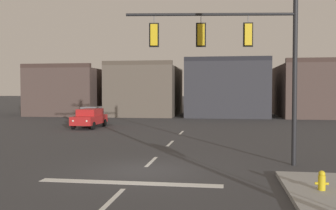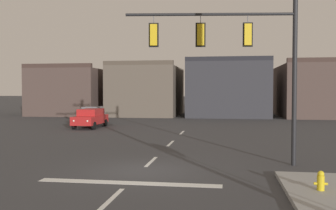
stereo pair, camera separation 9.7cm
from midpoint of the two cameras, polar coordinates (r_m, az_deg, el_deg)
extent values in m
plane|color=#353538|center=(15.42, -3.80, -9.73)|extent=(400.00, 400.00, 0.00)
cube|color=silver|center=(13.53, -5.67, -11.41)|extent=(6.40, 0.50, 0.01)
cube|color=silver|center=(11.66, -8.17, -13.64)|extent=(0.16, 2.40, 0.01)
cube|color=silver|center=(17.34, -2.35, -8.38)|extent=(0.16, 2.40, 0.01)
cube|color=silver|center=(23.19, 0.50, -5.71)|extent=(0.16, 2.40, 0.01)
cube|color=silver|center=(29.09, 2.19, -4.11)|extent=(0.16, 2.40, 0.01)
cylinder|color=black|center=(17.08, 18.40, 3.26)|extent=(0.20, 0.20, 7.07)
cylinder|color=black|center=(16.72, 6.41, 13.21)|extent=(7.09, 1.00, 0.12)
cylinder|color=#56565B|center=(16.88, 11.91, 12.26)|extent=(0.03, 0.03, 0.35)
cube|color=gold|center=(16.78, 11.89, 10.16)|extent=(0.33, 0.28, 0.90)
sphere|color=red|center=(16.95, 11.82, 11.04)|extent=(0.20, 0.20, 0.20)
sphere|color=#2D2314|center=(16.91, 11.81, 10.10)|extent=(0.20, 0.20, 0.20)
sphere|color=black|center=(16.87, 11.80, 9.16)|extent=(0.20, 0.20, 0.20)
cube|color=black|center=(16.76, 11.90, 10.17)|extent=(0.42, 0.08, 1.02)
cylinder|color=#56565B|center=(16.65, 5.02, 12.44)|extent=(0.03, 0.03, 0.35)
cube|color=gold|center=(16.55, 5.01, 10.31)|extent=(0.33, 0.28, 0.90)
sphere|color=red|center=(16.72, 4.99, 11.21)|extent=(0.20, 0.20, 0.20)
sphere|color=#2D2314|center=(16.67, 4.99, 10.25)|extent=(0.20, 0.20, 0.20)
sphere|color=black|center=(16.64, 4.98, 9.29)|extent=(0.20, 0.20, 0.20)
cube|color=black|center=(16.53, 5.02, 10.32)|extent=(0.42, 0.08, 1.02)
cylinder|color=#56565B|center=(16.65, -1.97, 12.45)|extent=(0.03, 0.03, 0.35)
cube|color=gold|center=(16.55, -1.96, 10.32)|extent=(0.33, 0.28, 0.90)
sphere|color=red|center=(16.72, -1.94, 11.21)|extent=(0.20, 0.20, 0.20)
sphere|color=#2D2314|center=(16.68, -1.94, 10.26)|extent=(0.20, 0.20, 0.20)
sphere|color=black|center=(16.64, -1.93, 9.30)|extent=(0.20, 0.20, 0.20)
cube|color=black|center=(16.53, -1.97, 10.33)|extent=(0.42, 0.08, 1.02)
cube|color=#A81E1E|center=(33.47, -11.37, -2.13)|extent=(1.83, 4.41, 0.70)
cube|color=#A81E1E|center=(33.57, -11.29, -1.04)|extent=(1.62, 2.47, 0.56)
cube|color=#2D3842|center=(32.86, -11.75, -1.15)|extent=(1.52, 0.26, 0.47)
cube|color=#2D3842|center=(34.67, -10.62, -0.97)|extent=(1.52, 0.23, 0.46)
cylinder|color=black|center=(31.85, -10.84, -3.03)|extent=(0.22, 0.64, 0.64)
cylinder|color=black|center=(32.47, -13.67, -2.95)|extent=(0.22, 0.64, 0.64)
cylinder|color=black|center=(34.59, -9.20, -2.61)|extent=(0.22, 0.64, 0.64)
cylinder|color=black|center=(35.15, -11.84, -2.55)|extent=(0.22, 0.64, 0.64)
sphere|color=silver|center=(31.23, -11.77, -2.35)|extent=(0.16, 0.16, 0.16)
sphere|color=silver|center=(31.66, -13.73, -2.30)|extent=(0.16, 0.16, 0.16)
cube|color=maroon|center=(35.51, -10.14, -1.75)|extent=(1.37, 0.05, 0.12)
cube|color=slate|center=(38.13, -11.13, -1.61)|extent=(2.34, 4.59, 0.70)
cube|color=slate|center=(38.24, -11.09, -0.65)|extent=(1.90, 2.65, 0.56)
cube|color=#2D3842|center=(37.50, -11.34, -0.74)|extent=(1.54, 0.44, 0.47)
cube|color=#2D3842|center=(39.38, -10.72, -0.60)|extent=(1.54, 0.41, 0.46)
cylinder|color=black|center=(36.56, -10.32, -2.36)|extent=(0.30, 0.66, 0.64)
cylinder|color=black|center=(36.95, -12.91, -2.33)|extent=(0.30, 0.66, 0.64)
cylinder|color=black|center=(39.40, -9.46, -2.03)|extent=(0.30, 0.66, 0.64)
cylinder|color=black|center=(39.76, -11.87, -2.01)|extent=(0.30, 0.66, 0.64)
sphere|color=silver|center=(35.88, -10.99, -1.76)|extent=(0.16, 0.16, 0.16)
sphere|color=silver|center=(36.15, -12.78, -1.75)|extent=(0.16, 0.16, 0.16)
cube|color=maroon|center=(40.25, -10.46, -1.30)|extent=(1.36, 0.21, 0.12)
cylinder|color=gold|center=(12.77, 21.91, -10.90)|extent=(0.22, 0.22, 0.55)
cylinder|color=gold|center=(12.83, 21.89, -12.09)|extent=(0.30, 0.30, 0.10)
sphere|color=gold|center=(12.70, 21.93, -9.47)|extent=(0.20, 0.20, 0.20)
cylinder|color=gold|center=(12.73, 21.24, -10.80)|extent=(0.10, 0.08, 0.08)
cylinder|color=gold|center=(12.79, 22.57, -10.75)|extent=(0.10, 0.08, 0.08)
cube|color=#473833|center=(54.36, -13.15, 1.87)|extent=(8.76, 13.91, 5.92)
cube|color=#3A2B26|center=(48.34, -16.12, 5.62)|extent=(8.76, 0.60, 0.50)
cube|color=brown|center=(50.05, -3.05, 2.04)|extent=(8.31, 10.98, 6.15)
cube|color=#493F35|center=(45.09, -4.40, 6.25)|extent=(8.31, 0.60, 0.50)
cube|color=#2D2D33|center=(48.49, 8.96, 2.22)|extent=(9.77, 9.97, 6.51)
cube|color=black|center=(43.96, 9.02, 6.80)|extent=(9.77, 0.60, 0.50)
cube|color=#473833|center=(51.42, 20.27, 1.97)|extent=(7.48, 13.74, 6.26)
cube|color=#3A2B26|center=(45.13, 22.01, 6.23)|extent=(7.48, 0.60, 0.50)
camera|label=1|loc=(0.05, -89.86, 0.01)|focal=41.10mm
camera|label=2|loc=(0.05, 90.14, -0.01)|focal=41.10mm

